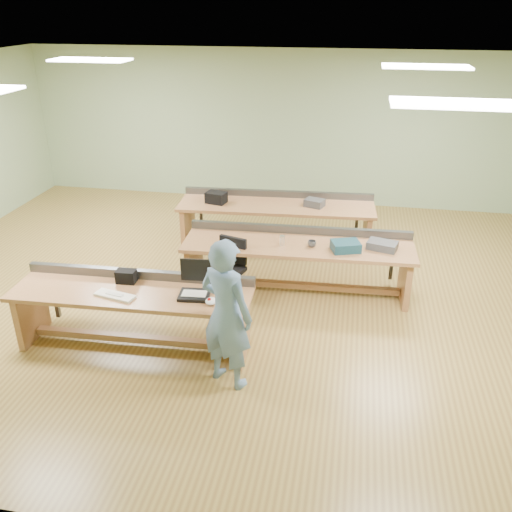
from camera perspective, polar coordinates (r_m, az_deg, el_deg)
name	(u,v)px	position (r m, az deg, el deg)	size (l,w,h in m)	color
floor	(231,290)	(7.89, -2.69, -3.55)	(10.00, 10.00, 0.00)	olive
ceiling	(226,73)	(6.95, -3.21, 18.64)	(10.00, 10.00, 0.00)	silver
wall_back	(274,128)	(11.07, 1.91, 13.35)	(10.00, 0.04, 3.00)	#8CA37C
wall_front	(94,378)	(3.92, -16.66, -12.16)	(10.00, 0.04, 3.00)	#8CA37C
fluor_panels	(226,76)	(6.95, -3.20, 18.39)	(6.20, 3.50, 0.03)	white
workbench_front	(134,304)	(6.58, -12.76, -4.98)	(2.85, 0.86, 0.86)	#A57145
workbench_mid	(298,255)	(7.64, 4.42, 0.13)	(3.23, 0.99, 0.86)	#A57145
workbench_back	(276,214)	(9.08, 2.15, 4.43)	(3.28, 1.07, 0.86)	#A57145
person	(226,314)	(5.67, -3.14, -6.14)	(0.62, 0.41, 1.71)	#6A80AE
laptop_base	(194,295)	(6.22, -6.50, -4.12)	(0.35, 0.28, 0.04)	black
laptop_screen	(196,270)	(6.22, -6.37, -1.46)	(0.35, 0.02, 0.27)	black
keyboard	(115,295)	(6.39, -14.64, -4.04)	(0.48, 0.16, 0.03)	silver
trackball_mouse	(211,301)	(6.06, -4.75, -4.76)	(0.13, 0.15, 0.06)	white
camera_bag	(126,276)	(6.64, -13.50, -2.09)	(0.23, 0.15, 0.16)	black
task_chair	(228,279)	(7.48, -2.95, -2.41)	(0.60, 0.60, 0.89)	black
parts_bin_teal	(346,246)	(7.37, 9.42, 1.03)	(0.37, 0.28, 0.13)	#153744
parts_bin_grey	(382,245)	(7.52, 13.16, 1.10)	(0.39, 0.25, 0.11)	#39393B
mug	(312,244)	(7.43, 5.90, 1.29)	(0.11, 0.11, 0.09)	#39393B
drinks_can	(282,240)	(7.46, 2.77, 1.66)	(0.07, 0.07, 0.13)	silver
storage_box_back	(216,198)	(9.05, -4.21, 6.16)	(0.32, 0.23, 0.18)	black
tray_back	(314,203)	(8.92, 6.18, 5.59)	(0.30, 0.22, 0.12)	#39393B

